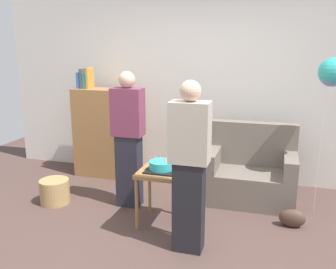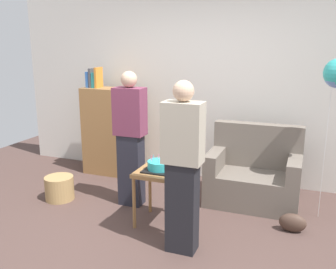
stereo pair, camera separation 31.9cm
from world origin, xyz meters
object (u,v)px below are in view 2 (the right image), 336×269
at_px(birthday_cake, 160,166).
at_px(person_holding_cake, 183,168).
at_px(bookshelf, 110,131).
at_px(couch, 254,176).
at_px(handbag, 293,223).
at_px(side_table, 160,179).
at_px(person_blowing_candles, 130,139).
at_px(wicker_basket, 59,188).

distance_m(birthday_cake, person_holding_cake, 0.62).
distance_m(bookshelf, birthday_cake, 1.80).
height_order(couch, bookshelf, bookshelf).
height_order(bookshelf, birthday_cake, bookshelf).
distance_m(birthday_cake, handbag, 1.53).
bearing_deg(handbag, person_holding_cake, -142.48).
relative_size(couch, side_table, 1.80).
relative_size(birthday_cake, person_blowing_candles, 0.20).
height_order(person_blowing_candles, handbag, person_blowing_candles).
bearing_deg(bookshelf, couch, -8.11).
bearing_deg(wicker_basket, couch, 19.13).
xyz_separation_m(couch, wicker_basket, (-2.31, -0.80, -0.19)).
distance_m(person_blowing_candles, wicker_basket, 1.16).
xyz_separation_m(person_holding_cake, wicker_basket, (-1.84, 0.57, -0.68)).
bearing_deg(person_blowing_candles, bookshelf, 111.21).
bearing_deg(couch, birthday_cake, -133.23).
relative_size(birthday_cake, person_holding_cake, 0.20).
bearing_deg(person_holding_cake, wicker_basket, -0.20).
bearing_deg(person_holding_cake, handbag, -125.52).
bearing_deg(side_table, person_holding_cake, -47.02).
distance_m(couch, person_blowing_candles, 1.59).
height_order(birthday_cake, person_blowing_candles, person_blowing_candles).
relative_size(bookshelf, person_blowing_candles, 0.98).
bearing_deg(person_holding_cake, side_table, -30.05).
xyz_separation_m(couch, person_holding_cake, (-0.47, -1.37, 0.49)).
relative_size(side_table, person_holding_cake, 0.37).
distance_m(bookshelf, side_table, 1.81).
xyz_separation_m(bookshelf, handbag, (2.69, -0.93, -0.56)).
relative_size(couch, wicker_basket, 3.06).
bearing_deg(side_table, couch, 46.77).
xyz_separation_m(side_table, handbag, (1.38, 0.31, -0.42)).
relative_size(bookshelf, person_holding_cake, 0.98).
distance_m(person_blowing_candles, person_holding_cake, 1.21).
height_order(side_table, wicker_basket, side_table).
bearing_deg(birthday_cake, handbag, 12.73).
bearing_deg(birthday_cake, bookshelf, 136.46).
xyz_separation_m(person_blowing_candles, person_holding_cake, (0.92, -0.78, 0.00)).
distance_m(couch, birthday_cake, 1.32).
relative_size(couch, handbag, 3.93).
xyz_separation_m(bookshelf, birthday_cake, (1.31, -1.24, -0.00)).
height_order(wicker_basket, handbag, wicker_basket).
bearing_deg(wicker_basket, person_holding_cake, -17.17).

